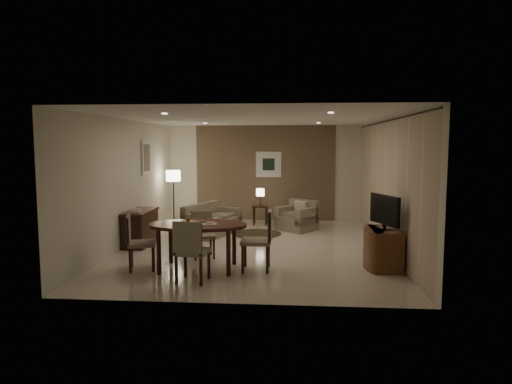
# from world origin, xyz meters

# --- Properties ---
(room_shell) EXTENTS (5.50, 7.00, 2.70)m
(room_shell) POSITION_xyz_m (0.00, 0.40, 1.35)
(room_shell) COLOR beige
(room_shell) RESTS_ON ground
(taupe_accent) EXTENTS (3.96, 0.03, 2.70)m
(taupe_accent) POSITION_xyz_m (0.00, 3.48, 1.35)
(taupe_accent) COLOR brown
(taupe_accent) RESTS_ON wall_back
(curtain_wall) EXTENTS (0.08, 6.70, 2.58)m
(curtain_wall) POSITION_xyz_m (2.68, 0.00, 1.32)
(curtain_wall) COLOR beige
(curtain_wall) RESTS_ON wall_right
(curtain_rod) EXTENTS (0.03, 6.80, 0.03)m
(curtain_rod) POSITION_xyz_m (2.68, 0.00, 2.64)
(curtain_rod) COLOR black
(curtain_rod) RESTS_ON wall_right
(art_back_frame) EXTENTS (0.72, 0.03, 0.72)m
(art_back_frame) POSITION_xyz_m (0.10, 3.46, 1.60)
(art_back_frame) COLOR silver
(art_back_frame) RESTS_ON wall_back
(art_back_canvas) EXTENTS (0.34, 0.01, 0.34)m
(art_back_canvas) POSITION_xyz_m (0.10, 3.44, 1.60)
(art_back_canvas) COLOR black
(art_back_canvas) RESTS_ON wall_back
(art_left_frame) EXTENTS (0.03, 0.60, 0.80)m
(art_left_frame) POSITION_xyz_m (-2.72, 1.20, 1.85)
(art_left_frame) COLOR silver
(art_left_frame) RESTS_ON wall_left
(art_left_canvas) EXTENTS (0.01, 0.46, 0.64)m
(art_left_canvas) POSITION_xyz_m (-2.71, 1.20, 1.85)
(art_left_canvas) COLOR gray
(art_left_canvas) RESTS_ON wall_left
(downlight_nl) EXTENTS (0.10, 0.10, 0.01)m
(downlight_nl) POSITION_xyz_m (-1.40, -1.80, 2.69)
(downlight_nl) COLOR white
(downlight_nl) RESTS_ON ceiling
(downlight_nr) EXTENTS (0.10, 0.10, 0.01)m
(downlight_nr) POSITION_xyz_m (1.40, -1.80, 2.69)
(downlight_nr) COLOR white
(downlight_nr) RESTS_ON ceiling
(downlight_fl) EXTENTS (0.10, 0.10, 0.01)m
(downlight_fl) POSITION_xyz_m (-1.40, 1.80, 2.69)
(downlight_fl) COLOR white
(downlight_fl) RESTS_ON ceiling
(downlight_fr) EXTENTS (0.10, 0.10, 0.01)m
(downlight_fr) POSITION_xyz_m (1.40, 1.80, 2.69)
(downlight_fr) COLOR white
(downlight_fr) RESTS_ON ceiling
(console_desk) EXTENTS (0.48, 1.20, 0.75)m
(console_desk) POSITION_xyz_m (-2.49, 0.00, 0.38)
(console_desk) COLOR #4B2218
(console_desk) RESTS_ON floor
(telephone) EXTENTS (0.20, 0.14, 0.09)m
(telephone) POSITION_xyz_m (-2.49, -0.30, 0.80)
(telephone) COLOR white
(telephone) RESTS_ON console_desk
(tv_cabinet) EXTENTS (0.48, 0.90, 0.70)m
(tv_cabinet) POSITION_xyz_m (2.40, -1.50, 0.35)
(tv_cabinet) COLOR brown
(tv_cabinet) RESTS_ON floor
(flat_tv) EXTENTS (0.36, 0.85, 0.60)m
(flat_tv) POSITION_xyz_m (2.38, -1.50, 1.02)
(flat_tv) COLOR black
(flat_tv) RESTS_ON tv_cabinet
(dining_table) EXTENTS (1.70, 1.06, 0.80)m
(dining_table) POSITION_xyz_m (-0.85, -1.82, 0.40)
(dining_table) COLOR #4B2218
(dining_table) RESTS_ON floor
(chair_near) EXTENTS (0.54, 0.54, 1.00)m
(chair_near) POSITION_xyz_m (-0.78, -2.55, 0.50)
(chair_near) COLOR gray
(chair_near) RESTS_ON floor
(chair_far) EXTENTS (0.54, 0.54, 0.88)m
(chair_far) POSITION_xyz_m (-0.92, -1.01, 0.44)
(chair_far) COLOR gray
(chair_far) RESTS_ON floor
(chair_left) EXTENTS (0.57, 0.57, 0.95)m
(chair_left) POSITION_xyz_m (-1.81, -1.93, 0.47)
(chair_left) COLOR gray
(chair_left) RESTS_ON floor
(chair_right) EXTENTS (0.50, 0.50, 1.04)m
(chair_right) POSITION_xyz_m (0.16, -1.80, 0.52)
(chair_right) COLOR gray
(chair_right) RESTS_ON floor
(plate_a) EXTENTS (0.26, 0.26, 0.02)m
(plate_a) POSITION_xyz_m (-1.03, -1.77, 0.81)
(plate_a) COLOR white
(plate_a) RESTS_ON dining_table
(plate_b) EXTENTS (0.26, 0.26, 0.02)m
(plate_b) POSITION_xyz_m (-0.63, -1.87, 0.81)
(plate_b) COLOR white
(plate_b) RESTS_ON dining_table
(fruit_apple) EXTENTS (0.09, 0.09, 0.09)m
(fruit_apple) POSITION_xyz_m (-1.03, -1.77, 0.86)
(fruit_apple) COLOR #984111
(fruit_apple) RESTS_ON plate_a
(napkin) EXTENTS (0.12, 0.08, 0.03)m
(napkin) POSITION_xyz_m (-0.63, -1.87, 0.83)
(napkin) COLOR white
(napkin) RESTS_ON plate_b
(round_rug) EXTENTS (1.20, 1.20, 0.01)m
(round_rug) POSITION_xyz_m (-0.08, 1.39, 0.01)
(round_rug) COLOR #3C3922
(round_rug) RESTS_ON floor
(sofa) EXTENTS (1.75, 1.29, 0.74)m
(sofa) POSITION_xyz_m (-1.14, 1.24, 0.37)
(sofa) COLOR gray
(sofa) RESTS_ON floor
(armchair) EXTENTS (1.16, 1.15, 0.75)m
(armchair) POSITION_xyz_m (0.89, 1.96, 0.38)
(armchair) COLOR gray
(armchair) RESTS_ON floor
(side_table) EXTENTS (0.41, 0.41, 0.53)m
(side_table) POSITION_xyz_m (-0.08, 2.69, 0.26)
(side_table) COLOR black
(side_table) RESTS_ON floor
(table_lamp) EXTENTS (0.22, 0.22, 0.50)m
(table_lamp) POSITION_xyz_m (-0.08, 2.69, 0.78)
(table_lamp) COLOR #FFEAC1
(table_lamp) RESTS_ON side_table
(floor_lamp) EXTENTS (0.37, 0.37, 1.48)m
(floor_lamp) POSITION_xyz_m (-2.37, 2.34, 0.74)
(floor_lamp) COLOR #FFE5B7
(floor_lamp) RESTS_ON floor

